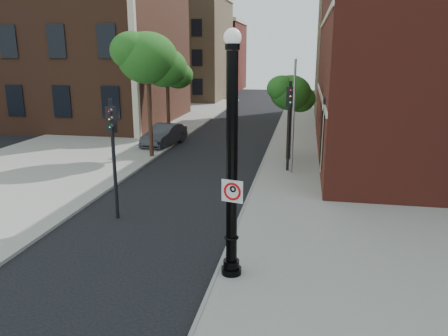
% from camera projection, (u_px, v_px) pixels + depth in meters
% --- Properties ---
extents(ground, '(120.00, 120.00, 0.00)m').
position_uv_depth(ground, '(149.00, 262.00, 12.43)').
color(ground, black).
rests_on(ground, ground).
extents(sidewalk_right, '(8.00, 60.00, 0.12)m').
position_uv_depth(sidewalk_right, '(341.00, 176.00, 20.85)').
color(sidewalk_right, gray).
rests_on(sidewalk_right, ground).
extents(sidewalk_left, '(10.00, 50.00, 0.12)m').
position_uv_depth(sidewalk_left, '(117.00, 135.00, 31.12)').
color(sidewalk_left, gray).
rests_on(sidewalk_left, ground).
extents(curb_edge, '(0.10, 60.00, 0.14)m').
position_uv_depth(curb_edge, '(259.00, 172.00, 21.55)').
color(curb_edge, gray).
rests_on(curb_edge, ground).
extents(victorian_building, '(18.60, 14.60, 17.95)m').
position_uv_depth(victorian_building, '(60.00, 15.00, 35.80)').
color(victorian_building, brown).
rests_on(victorian_building, ground).
extents(bg_building_tan_a, '(12.00, 12.00, 12.00)m').
position_uv_depth(bg_building_tan_a, '(178.00, 50.00, 54.82)').
color(bg_building_tan_a, '#886B4A').
rests_on(bg_building_tan_a, ground).
extents(bg_building_red, '(12.00, 12.00, 10.00)m').
position_uv_depth(bg_building_red, '(203.00, 57.00, 68.37)').
color(bg_building_red, maroon).
rests_on(bg_building_red, ground).
extents(lamppost, '(0.54, 0.54, 6.34)m').
position_uv_depth(lamppost, '(232.00, 171.00, 10.86)').
color(lamppost, black).
rests_on(lamppost, ground).
extents(no_parking_sign, '(0.56, 0.17, 0.58)m').
position_uv_depth(no_parking_sign, '(232.00, 191.00, 10.82)').
color(no_parking_sign, white).
rests_on(no_parking_sign, ground).
extents(parked_car, '(2.00, 4.31, 1.37)m').
position_uv_depth(parked_car, '(164.00, 135.00, 27.79)').
color(parked_car, '#2F3035').
rests_on(parked_car, ground).
extents(traffic_signal_left, '(0.33, 0.38, 4.29)m').
position_uv_depth(traffic_signal_left, '(113.00, 139.00, 15.02)').
color(traffic_signal_left, black).
rests_on(traffic_signal_left, ground).
extents(traffic_signal_right, '(0.36, 0.40, 4.49)m').
position_uv_depth(traffic_signal_right, '(290.00, 112.00, 20.91)').
color(traffic_signal_right, black).
rests_on(traffic_signal_right, ground).
extents(utility_pole, '(0.11, 0.11, 5.51)m').
position_uv_depth(utility_pole, '(293.00, 119.00, 20.61)').
color(utility_pole, '#999999').
rests_on(utility_pole, ground).
extents(street_tree_a, '(3.81, 3.45, 6.87)m').
position_uv_depth(street_tree_a, '(149.00, 59.00, 23.36)').
color(street_tree_a, black).
rests_on(street_tree_a, ground).
extents(street_tree_b, '(3.24, 2.93, 5.83)m').
position_uv_depth(street_tree_b, '(168.00, 70.00, 29.83)').
color(street_tree_b, black).
rests_on(street_tree_b, ground).
extents(street_tree_c, '(2.58, 2.33, 4.64)m').
position_uv_depth(street_tree_c, '(291.00, 94.00, 23.12)').
color(street_tree_c, black).
rests_on(street_tree_c, ground).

